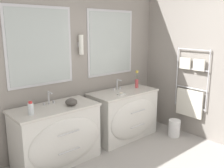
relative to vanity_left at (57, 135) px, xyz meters
The scene contains 11 objects.
wall_back 1.08m from the vanity_left, 40.59° to the left, with size 5.09×0.15×2.60m.
wall_right 2.51m from the vanity_left, 19.99° to the right, with size 0.13×4.15×2.60m.
vanity_left is the anchor object (origin of this frame).
vanity_right 1.24m from the vanity_left, ahead, with size 1.12×0.63×0.78m.
faucet_left 0.50m from the vanity_left, 90.00° to the left, with size 0.17×0.11×0.18m.
faucet_right 1.33m from the vanity_left, ahead, with size 0.17×0.11×0.18m.
toiletry_bottle 0.58m from the vanity_left, behind, with size 0.07×0.07×0.16m.
amenity_bowl 0.48m from the vanity_left, 17.84° to the right, with size 0.16×0.16×0.10m.
flower_vase 1.66m from the vanity_left, ahead, with size 0.06×0.06×0.30m.
soap_dish 1.12m from the vanity_left, ahead, with size 0.11×0.08×0.04m.
waste_bin 1.97m from the vanity_left, 15.81° to the right, with size 0.20×0.20×0.28m.
Camera 1 is at (-1.90, -1.03, 1.78)m, focal length 40.00 mm.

